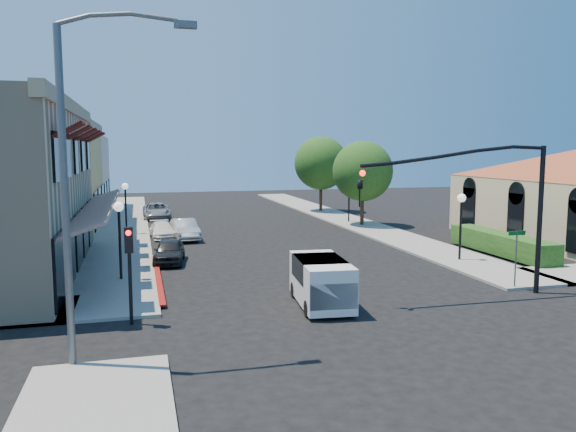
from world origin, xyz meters
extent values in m
plane|color=black|center=(0.00, 0.00, 0.00)|extent=(120.00, 120.00, 0.00)
cube|color=gray|center=(-8.75, 27.00, 0.06)|extent=(3.50, 50.00, 0.12)
cube|color=gray|center=(8.75, 27.00, 0.06)|extent=(3.50, 50.00, 0.12)
cube|color=maroon|center=(-6.90, 8.00, 0.00)|extent=(0.25, 10.00, 0.06)
cube|color=tan|center=(-10.65, 11.00, 7.80)|extent=(0.50, 18.20, 0.60)
cube|color=#561416|center=(-9.60, 11.00, 3.05)|extent=(1.75, 17.00, 0.67)
cube|color=#47120E|center=(-9.95, 4.00, 6.55)|extent=(1.02, 1.50, 0.60)
cube|color=#47120E|center=(-9.95, 7.40, 6.55)|extent=(1.02, 1.50, 0.60)
cube|color=#47120E|center=(-9.95, 10.80, 6.55)|extent=(1.02, 1.50, 0.60)
cube|color=#47120E|center=(-9.95, 14.20, 6.55)|extent=(1.02, 1.50, 0.60)
cube|color=#47120E|center=(-9.95, 17.60, 6.55)|extent=(1.02, 1.50, 0.60)
cube|color=black|center=(-10.45, 3.50, 1.60)|extent=(0.12, 2.60, 2.60)
cube|color=black|center=(-10.45, 6.90, 1.60)|extent=(0.12, 2.60, 2.60)
cube|color=black|center=(-10.45, 10.30, 1.60)|extent=(0.12, 2.60, 2.60)
cube|color=black|center=(-10.45, 13.70, 1.60)|extent=(0.12, 2.60, 2.60)
cube|color=black|center=(-10.45, 17.10, 1.60)|extent=(0.12, 2.60, 2.60)
cube|color=tan|center=(-15.50, 26.00, 3.80)|extent=(10.00, 12.00, 7.60)
cube|color=beige|center=(-15.50, 38.00, 3.50)|extent=(10.00, 12.00, 7.00)
cube|color=black|center=(14.45, 11.50, 1.80)|extent=(0.12, 1.40, 2.80)
cube|color=black|center=(14.45, 16.50, 1.80)|extent=(0.12, 1.40, 2.80)
cube|color=#1C4112|center=(11.70, 9.00, 0.00)|extent=(1.40, 8.00, 1.10)
cylinder|color=#382116|center=(8.80, 22.00, 1.05)|extent=(0.28, 0.28, 2.10)
sphere|color=#1C4112|center=(8.80, 22.00, 4.20)|extent=(4.56, 4.56, 4.56)
cylinder|color=#382116|center=(8.80, 32.00, 1.14)|extent=(0.28, 0.28, 2.27)
sphere|color=#1C4112|center=(8.80, 32.00, 4.55)|extent=(4.94, 4.94, 4.94)
cylinder|color=black|center=(8.00, 1.50, 3.00)|extent=(0.20, 0.20, 6.00)
cylinder|color=black|center=(4.10, 1.50, 5.60)|extent=(7.80, 0.14, 0.14)
imported|color=black|center=(0.20, 1.50, 4.70)|extent=(0.20, 0.16, 1.00)
sphere|color=#FF0C0C|center=(0.20, 1.32, 5.00)|extent=(0.22, 0.22, 0.22)
cylinder|color=black|center=(-8.00, 1.50, 1.50)|extent=(0.12, 0.12, 3.00)
cube|color=black|center=(-8.00, 1.35, 2.90)|extent=(0.28, 0.22, 0.85)
sphere|color=#FF0C0C|center=(-8.00, 1.23, 3.15)|extent=(0.18, 0.18, 0.18)
cylinder|color=#595B5E|center=(-9.50, -2.00, 4.50)|extent=(0.20, 0.20, 9.00)
cylinder|color=#595B5E|center=(-8.00, -2.00, 9.25)|extent=(3.00, 0.12, 0.12)
cube|color=#595B5E|center=(-6.30, -2.00, 9.15)|extent=(0.60, 0.25, 0.18)
cylinder|color=#595B5E|center=(7.50, 2.20, 1.25)|extent=(0.06, 0.06, 2.50)
cube|color=#0C591E|center=(7.50, 2.20, 2.40)|extent=(0.80, 0.04, 0.18)
cylinder|color=black|center=(-8.50, 8.00, 1.60)|extent=(0.12, 0.12, 3.20)
sphere|color=white|center=(-8.50, 8.00, 3.35)|extent=(0.44, 0.44, 0.44)
cylinder|color=black|center=(-8.50, 22.00, 1.60)|extent=(0.12, 0.12, 3.20)
sphere|color=white|center=(-8.50, 22.00, 3.35)|extent=(0.44, 0.44, 0.44)
cylinder|color=black|center=(8.50, 8.00, 1.60)|extent=(0.12, 0.12, 3.20)
sphere|color=white|center=(8.50, 8.00, 3.35)|extent=(0.44, 0.44, 0.44)
cylinder|color=black|center=(8.50, 24.00, 1.60)|extent=(0.12, 0.12, 3.20)
sphere|color=white|center=(8.50, 24.00, 3.35)|extent=(0.44, 0.44, 0.44)
cube|color=silver|center=(-1.12, 2.00, 0.95)|extent=(2.08, 4.13, 1.63)
cube|color=silver|center=(-1.28, 0.29, 0.86)|extent=(1.72, 0.70, 0.91)
cube|color=black|center=(-1.25, 0.60, 1.31)|extent=(1.54, 0.23, 0.82)
cube|color=black|center=(-1.09, 2.27, 1.36)|extent=(1.95, 2.51, 0.82)
cylinder|color=black|center=(-2.01, 0.72, 0.30)|extent=(0.28, 0.62, 0.60)
cylinder|color=black|center=(-1.76, 3.42, 0.30)|extent=(0.28, 0.62, 0.60)
cylinder|color=black|center=(-0.47, 0.58, 0.30)|extent=(0.28, 0.62, 0.60)
cylinder|color=black|center=(-0.22, 3.28, 0.30)|extent=(0.28, 0.62, 0.60)
imported|color=black|center=(-6.20, 11.58, 0.62)|extent=(1.95, 3.80, 1.24)
imported|color=#AEB2B4|center=(-4.80, 19.00, 0.66)|extent=(1.79, 4.15, 1.33)
imported|color=white|center=(-6.20, 20.00, 0.52)|extent=(1.72, 3.71, 1.05)
imported|color=gray|center=(-6.20, 30.73, 0.67)|extent=(2.23, 4.80, 1.33)
camera|label=1|loc=(-7.65, -17.57, 5.88)|focal=35.00mm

